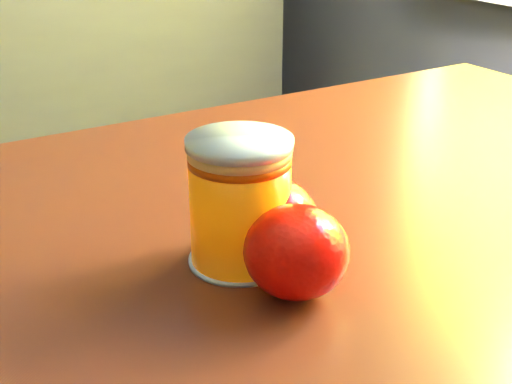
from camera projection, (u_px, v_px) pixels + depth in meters
table at (324, 364)px, 0.58m from camera, size 1.10×0.79×0.81m
juice_glass at (240, 203)px, 0.51m from camera, size 0.08×0.08×0.10m
orange_front at (269, 220)px, 0.52m from camera, size 0.09×0.09×0.06m
orange_back at (297, 252)px, 0.48m from camera, size 0.09×0.09×0.06m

